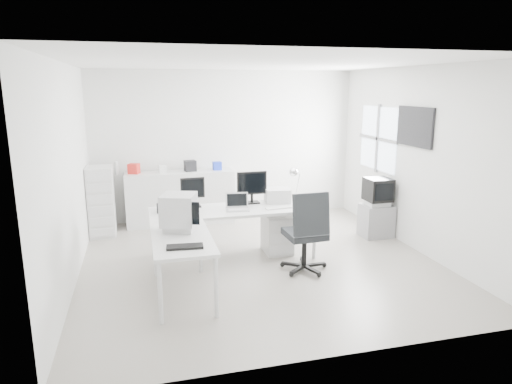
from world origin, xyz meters
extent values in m
cube|color=beige|center=(0.00, 0.00, 0.00)|extent=(5.00, 5.00, 0.01)
cube|color=white|center=(0.00, 0.00, 2.80)|extent=(5.00, 5.00, 0.01)
cube|color=silver|center=(0.00, 2.50, 1.40)|extent=(5.00, 0.02, 2.80)
cube|color=silver|center=(-2.50, 0.00, 1.40)|extent=(0.02, 5.00, 2.80)
cube|color=silver|center=(2.50, 0.00, 1.40)|extent=(0.02, 5.00, 2.80)
cube|color=silver|center=(0.37, 0.33, 0.30)|extent=(0.40, 0.50, 0.60)
cube|color=black|center=(-1.18, 0.38, 0.82)|extent=(0.48, 0.41, 0.15)
cube|color=silver|center=(0.32, 0.13, 0.76)|extent=(0.39, 0.17, 0.02)
sphere|color=silver|center=(0.62, 0.18, 0.78)|extent=(0.06, 0.06, 0.06)
cube|color=silver|center=(0.42, 0.50, 0.86)|extent=(0.40, 0.36, 0.21)
cube|color=black|center=(-1.18, -1.22, 0.76)|extent=(0.42, 0.19, 0.03)
cube|color=gray|center=(2.22, 0.64, 0.27)|extent=(0.50, 0.41, 0.55)
cube|color=silver|center=(-0.92, 2.24, 0.49)|extent=(1.96, 0.49, 0.98)
cube|color=red|center=(-1.72, 2.24, 1.07)|extent=(0.23, 0.22, 0.18)
cube|color=silver|center=(-1.22, 2.24, 1.05)|extent=(0.14, 0.13, 0.13)
cube|color=black|center=(-0.72, 2.24, 1.08)|extent=(0.23, 0.21, 0.20)
cube|color=#1C36C5|center=(-0.22, 2.24, 1.06)|extent=(0.16, 0.14, 0.15)
cylinder|color=silver|center=(-2.02, 2.28, 1.09)|extent=(0.07, 0.07, 0.22)
cube|color=silver|center=(-2.28, 1.85, 0.60)|extent=(0.42, 0.50, 1.19)
camera|label=1|loc=(-1.61, -6.04, 2.49)|focal=32.00mm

